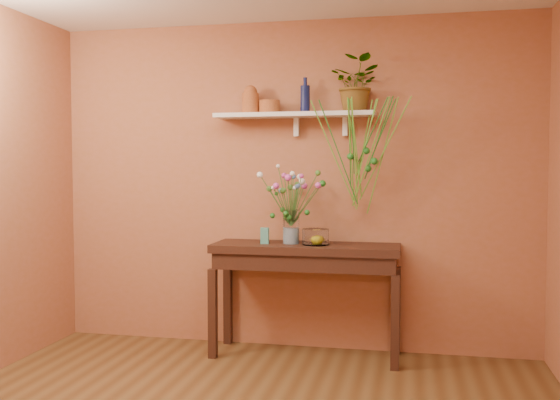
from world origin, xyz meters
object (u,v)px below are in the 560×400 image
(terracotta_jug, at_px, (251,100))
(blue_bottle, at_px, (305,98))
(spider_plant, at_px, (357,84))
(glass_vase, at_px, (291,229))
(sideboard, at_px, (306,260))
(glass_bowl, at_px, (316,237))
(bouquet, at_px, (292,190))

(terracotta_jug, distance_m, blue_bottle, 0.45)
(spider_plant, bearing_deg, glass_vase, -163.39)
(sideboard, distance_m, blue_bottle, 1.30)
(blue_bottle, bearing_deg, glass_bowl, -57.54)
(blue_bottle, relative_size, bouquet, 0.53)
(bouquet, height_order, glass_bowl, bouquet)
(bouquet, relative_size, glass_bowl, 2.57)
(glass_bowl, bearing_deg, spider_plant, 31.15)
(bouquet, bearing_deg, blue_bottle, 64.70)
(sideboard, bearing_deg, blue_bottle, 102.18)
(glass_vase, bearing_deg, blue_bottle, 60.46)
(terracotta_jug, xyz_separation_m, glass_vase, (0.36, -0.12, -1.04))
(spider_plant, height_order, bouquet, spider_plant)
(spider_plant, xyz_separation_m, glass_bowl, (-0.30, -0.18, -1.20))
(glass_vase, xyz_separation_m, bouquet, (0.01, -0.01, 0.31))
(bouquet, bearing_deg, glass_bowl, -5.53)
(blue_bottle, relative_size, spider_plant, 0.65)
(sideboard, height_order, bouquet, bouquet)
(bouquet, bearing_deg, sideboard, 4.29)
(sideboard, xyz_separation_m, glass_bowl, (0.08, -0.03, 0.19))
(terracotta_jug, height_order, glass_bowl, terracotta_jug)
(sideboard, bearing_deg, spider_plant, 22.02)
(sideboard, bearing_deg, bouquet, -175.71)
(sideboard, xyz_separation_m, spider_plant, (0.39, 0.16, 1.39))
(blue_bottle, relative_size, glass_vase, 1.05)
(terracotta_jug, relative_size, blue_bottle, 0.81)
(blue_bottle, xyz_separation_m, glass_bowl, (0.12, -0.18, -1.10))
(terracotta_jug, height_order, spider_plant, spider_plant)
(blue_bottle, xyz_separation_m, bouquet, (-0.08, -0.16, -0.73))
(glass_vase, height_order, bouquet, bouquet)
(terracotta_jug, relative_size, glass_bowl, 1.10)
(blue_bottle, xyz_separation_m, spider_plant, (0.42, 0.00, 0.10))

